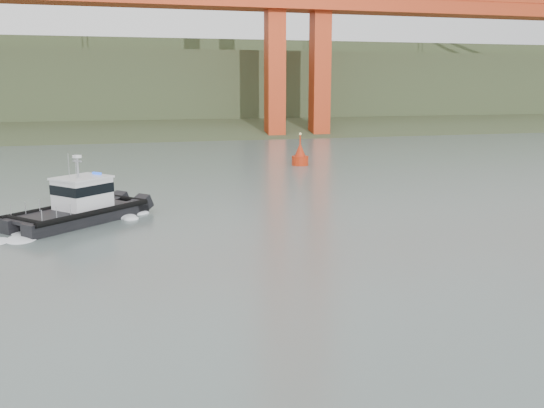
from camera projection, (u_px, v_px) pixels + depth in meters
The scene contains 4 objects.
ground at pixel (336, 283), 28.07m from camera, with size 400.00×400.00×0.00m, color #53635E.
headlands at pixel (146, 92), 145.36m from camera, with size 500.00×105.36×27.12m.
patrol_boat at pixel (80, 205), 40.33m from camera, with size 9.45×8.86×4.62m.
nav_buoy at pixel (300, 156), 68.24m from camera, with size 1.87×1.87×3.89m.
Camera 1 is at (-9.96, -25.06, 9.12)m, focal length 40.00 mm.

